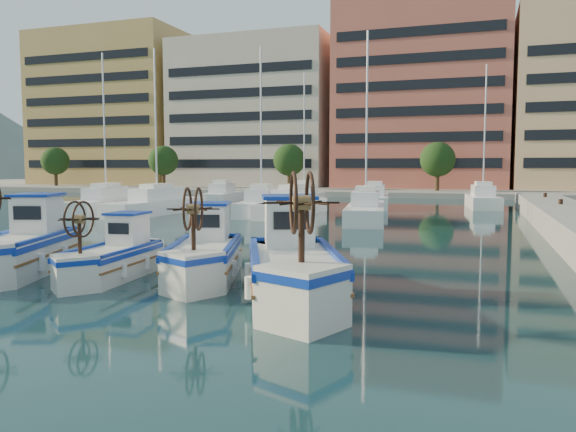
# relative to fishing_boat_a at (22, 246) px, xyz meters

# --- Properties ---
(ground) EXTENTS (300.00, 300.00, 0.00)m
(ground) POSITION_rel_fishing_boat_a_xyz_m (4.99, -0.55, -0.85)
(ground) COLOR #1A4044
(ground) RESTS_ON ground
(waterfront) EXTENTS (180.00, 40.00, 25.60)m
(waterfront) POSITION_rel_fishing_boat_a_xyz_m (14.22, 64.49, 10.24)
(waterfront) COLOR gray
(waterfront) RESTS_ON ground
(yacht_marina) EXTENTS (37.91, 23.15, 11.50)m
(yacht_marina) POSITION_rel_fishing_boat_a_xyz_m (1.47, 26.86, -0.33)
(yacht_marina) COLOR white
(yacht_marina) RESTS_ON ground
(fishing_boat_a) EXTENTS (3.44, 5.13, 3.10)m
(fishing_boat_a) POSITION_rel_fishing_boat_a_xyz_m (0.00, 0.00, 0.00)
(fishing_boat_a) COLOR silver
(fishing_boat_a) RESTS_ON ground
(fishing_boat_b) EXTENTS (1.91, 3.95, 2.42)m
(fishing_boat_b) POSITION_rel_fishing_boat_a_xyz_m (3.19, 0.25, -0.19)
(fishing_boat_b) COLOR silver
(fishing_boat_b) RESTS_ON ground
(fishing_boat_c) EXTENTS (3.09, 4.63, 2.80)m
(fishing_boat_c) POSITION_rel_fishing_boat_a_xyz_m (5.83, 1.08, -0.08)
(fishing_boat_c) COLOR silver
(fishing_boat_c) RESTS_ON ground
(fishing_boat_d) EXTENTS (3.89, 5.38, 3.24)m
(fishing_boat_d) POSITION_rel_fishing_boat_a_xyz_m (9.14, -0.60, 0.04)
(fishing_boat_d) COLOR silver
(fishing_boat_d) RESTS_ON ground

